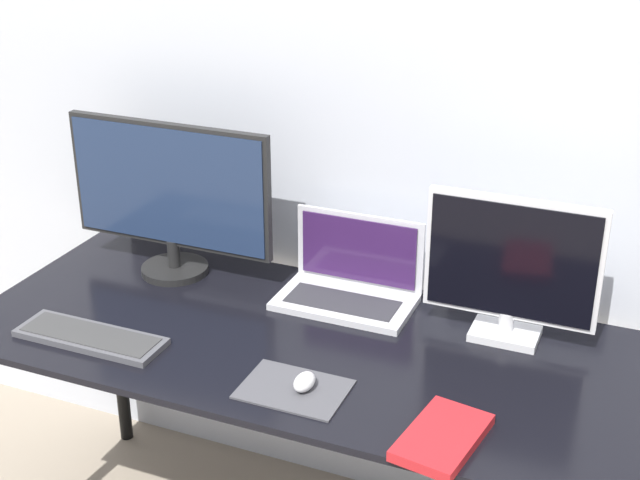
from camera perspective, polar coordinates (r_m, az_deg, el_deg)
wall_back at (r=2.40m, az=2.61°, el=9.23°), size 7.00×0.05×2.50m
desk at (r=2.27m, az=-1.48°, el=-7.94°), size 1.68×0.73×0.74m
monitor_left at (r=2.49m, az=-9.59°, el=2.87°), size 0.61×0.19×0.44m
monitor_right at (r=2.18m, az=12.16°, el=-1.71°), size 0.42×0.12×0.37m
laptop at (r=2.38m, az=1.97°, el=-2.59°), size 0.36×0.22×0.22m
keyboard at (r=2.28m, az=-14.47°, el=-6.04°), size 0.38×0.12×0.02m
mousepad at (r=2.02m, az=-1.68°, el=-9.53°), size 0.24×0.17×0.00m
mouse at (r=2.01m, az=-1.00°, el=-9.06°), size 0.04×0.07×0.04m
book at (r=1.88m, az=7.84°, el=-12.40°), size 0.17×0.25×0.02m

